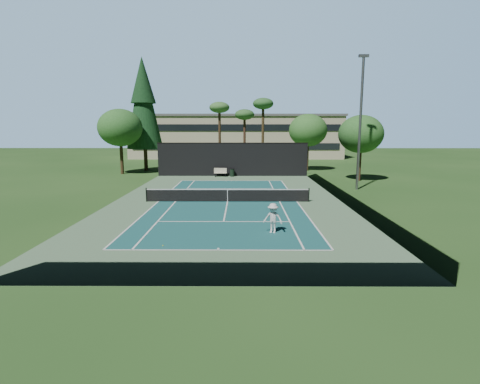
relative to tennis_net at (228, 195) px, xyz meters
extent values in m
plane|color=#264E1D|center=(0.00, 0.00, -0.56)|extent=(160.00, 160.00, 0.00)
cube|color=#587E58|center=(0.00, 0.00, -0.55)|extent=(18.00, 32.00, 0.01)
cube|color=#1B5859|center=(0.00, 0.00, -0.55)|extent=(10.97, 23.77, 0.01)
cube|color=white|center=(0.00, -11.88, -0.54)|extent=(10.97, 0.10, 0.01)
cube|color=white|center=(0.00, 11.88, -0.54)|extent=(10.97, 0.10, 0.01)
cube|color=white|center=(0.00, -6.40, -0.54)|extent=(8.23, 0.10, 0.01)
cube|color=white|center=(0.00, 6.40, -0.54)|extent=(8.23, 0.10, 0.01)
cube|color=white|center=(-5.49, 0.00, -0.54)|extent=(0.10, 23.77, 0.01)
cube|color=white|center=(5.49, 0.00, -0.54)|extent=(0.10, 23.77, 0.01)
cube|color=white|center=(-4.12, 0.00, -0.54)|extent=(0.10, 23.77, 0.01)
cube|color=white|center=(4.12, 0.00, -0.54)|extent=(0.10, 23.77, 0.01)
cube|color=white|center=(0.00, 0.00, -0.54)|extent=(0.10, 12.80, 0.01)
cube|color=white|center=(0.00, -11.73, -0.54)|extent=(0.10, 0.30, 0.01)
cube|color=white|center=(0.00, 11.73, -0.54)|extent=(0.10, 0.30, 0.01)
cylinder|color=black|center=(-6.40, 0.00, -0.01)|extent=(0.10, 0.10, 1.10)
cylinder|color=black|center=(6.40, 0.00, -0.01)|extent=(0.10, 0.10, 1.10)
cube|color=black|center=(0.00, 0.00, -0.06)|extent=(12.80, 0.02, 0.92)
cube|color=white|center=(0.00, 0.00, 0.43)|extent=(12.80, 0.04, 0.07)
cube|color=white|center=(0.00, 0.00, -0.06)|extent=(0.05, 0.03, 0.92)
cube|color=black|center=(0.00, 16.00, 1.44)|extent=(18.00, 0.04, 4.00)
cube|color=black|center=(0.00, -16.00, 1.44)|extent=(18.00, 0.04, 4.00)
cube|color=black|center=(9.00, 0.00, 1.44)|extent=(0.04, 32.00, 4.00)
cube|color=black|center=(-9.00, 0.00, 1.44)|extent=(0.04, 32.00, 4.00)
cube|color=black|center=(0.00, 16.00, 3.44)|extent=(18.00, 0.06, 0.06)
imported|color=silver|center=(2.85, -8.83, 0.28)|extent=(1.21, 0.91, 1.67)
sphere|color=#B9D02F|center=(-2.76, -11.26, -0.52)|extent=(0.07, 0.07, 0.07)
sphere|color=#ECF237|center=(-1.44, 3.58, -0.53)|extent=(0.06, 0.06, 0.06)
sphere|color=gold|center=(1.23, 1.45, -0.52)|extent=(0.07, 0.07, 0.07)
sphere|color=#CDE333|center=(-2.05, 5.83, -0.53)|extent=(0.06, 0.06, 0.06)
cube|color=beige|center=(-1.45, 15.35, -0.11)|extent=(1.50, 0.45, 0.05)
cube|color=beige|center=(-1.45, 15.55, 0.19)|extent=(1.50, 0.06, 0.55)
cube|color=black|center=(-2.05, 15.35, -0.35)|extent=(0.06, 0.40, 0.42)
cube|color=black|center=(-0.85, 15.35, -0.35)|extent=(0.06, 0.40, 0.42)
cylinder|color=black|center=(-0.04, 15.52, -0.11)|extent=(0.52, 0.52, 0.90)
cylinder|color=black|center=(-0.04, 15.52, 0.36)|extent=(0.56, 0.56, 0.05)
cylinder|color=#48311E|center=(-12.00, 22.00, 1.24)|extent=(0.50, 0.50, 3.60)
cone|color=#14391A|center=(-12.00, 22.00, 8.44)|extent=(4.80, 4.80, 12.00)
cone|color=#123317|center=(-12.00, 22.00, 11.44)|extent=(3.30, 3.30, 6.00)
cylinder|color=#412D1C|center=(-2.00, 24.00, 3.72)|extent=(0.36, 0.36, 8.55)
ellipsoid|color=#3A6C30|center=(-2.00, 24.00, 7.99)|extent=(2.80, 2.80, 1.54)
cylinder|color=#452A1D|center=(1.50, 26.00, 3.27)|extent=(0.36, 0.36, 7.65)
ellipsoid|color=#2E5C29|center=(1.50, 26.00, 7.09)|extent=(2.80, 2.80, 1.54)
cylinder|color=#45341D|center=(4.00, 23.00, 3.94)|extent=(0.36, 0.36, 9.00)
ellipsoid|color=#2A5B29|center=(4.00, 23.00, 8.44)|extent=(2.80, 2.80, 1.54)
cylinder|color=#41301C|center=(10.00, 22.00, 1.20)|extent=(0.40, 0.40, 3.52)
ellipsoid|color=#2F6627|center=(10.00, 22.00, 4.88)|extent=(5.12, 5.12, 4.35)
cylinder|color=#4A2E1F|center=(14.00, 12.00, 1.09)|extent=(0.40, 0.40, 3.30)
ellipsoid|color=#2A6125|center=(14.00, 12.00, 4.54)|extent=(4.80, 4.80, 4.08)
cylinder|color=#44321D|center=(-14.00, 18.00, 1.31)|extent=(0.40, 0.40, 3.74)
ellipsoid|color=#2B6427|center=(-14.00, 18.00, 5.22)|extent=(5.44, 5.44, 4.62)
cube|color=#BCAF91|center=(0.00, 46.00, 3.44)|extent=(40.00, 12.00, 8.00)
cube|color=#59595B|center=(0.00, 46.00, 7.54)|extent=(40.50, 12.50, 0.40)
cube|color=black|center=(0.00, 39.95, 1.84)|extent=(38.00, 0.15, 1.20)
cube|color=black|center=(0.00, 39.95, 5.24)|extent=(38.00, 0.15, 1.20)
cylinder|color=gray|center=(12.00, 6.00, 5.44)|extent=(0.24, 0.24, 12.00)
cube|color=gray|center=(12.00, 6.00, 11.54)|extent=(0.90, 0.25, 0.25)
camera|label=1|loc=(1.14, -28.95, 5.20)|focal=28.00mm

